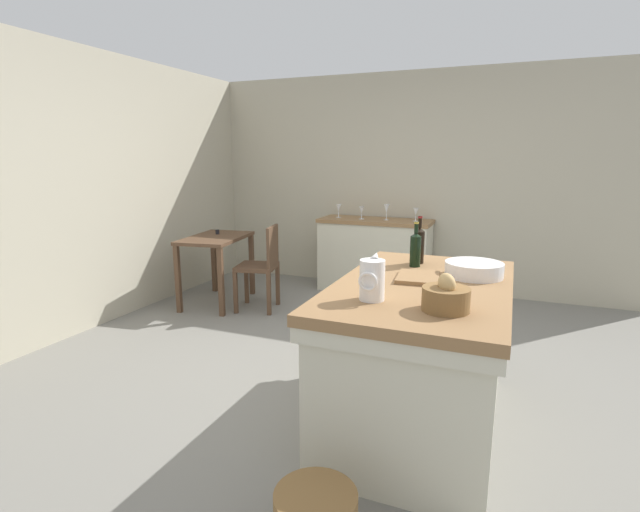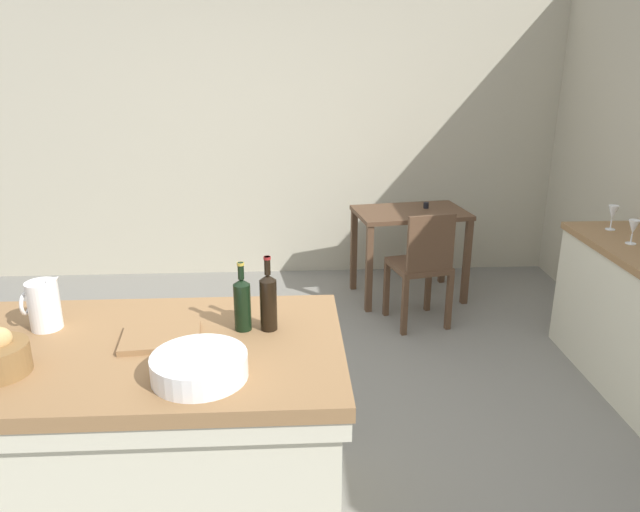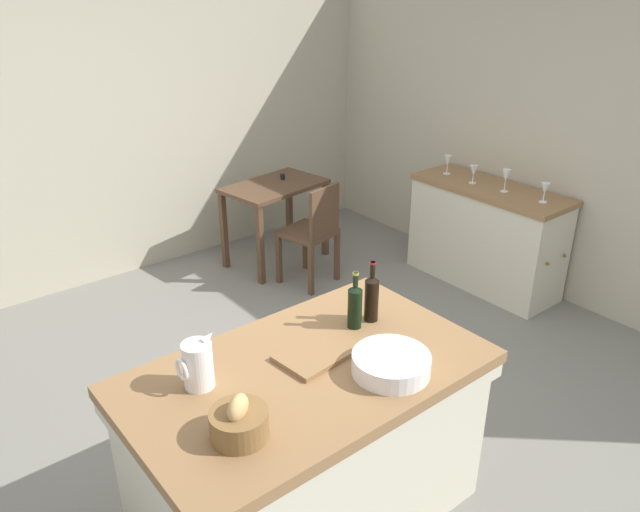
{
  "view_description": "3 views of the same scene",
  "coord_description": "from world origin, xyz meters",
  "px_view_note": "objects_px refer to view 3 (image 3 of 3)",
  "views": [
    {
      "loc": [
        -3.2,
        -1.12,
        1.62
      ],
      "look_at": [
        0.17,
        0.26,
        0.85
      ],
      "focal_mm": 26.54,
      "sensor_mm": 36.0,
      "label": 1
    },
    {
      "loc": [
        0.1,
        -2.87,
        2.03
      ],
      "look_at": [
        0.28,
        0.28,
        0.93
      ],
      "focal_mm": 33.8,
      "sensor_mm": 36.0,
      "label": 2
    },
    {
      "loc": [
        -1.88,
        -2.49,
        2.52
      ],
      "look_at": [
        0.32,
        0.25,
        0.87
      ],
      "focal_mm": 34.53,
      "sensor_mm": 36.0,
      "label": 3
    }
  ],
  "objects_px": {
    "wine_glass_far_left": "(545,189)",
    "wine_bottle_dark": "(372,297)",
    "wash_bowl": "(391,364)",
    "wine_glass_right": "(448,161)",
    "bread_basket": "(239,422)",
    "wooden_chair": "(313,231)",
    "cutting_board": "(313,356)",
    "side_cabinet": "(485,235)",
    "pitcher": "(198,365)",
    "wine_glass_left": "(506,176)",
    "island_table": "(307,440)",
    "wine_bottle_amber": "(355,305)",
    "wine_glass_middle": "(474,171)",
    "writing_desk": "(275,197)"
  },
  "relations": [
    {
      "from": "wooden_chair",
      "to": "wine_bottle_dark",
      "type": "bearing_deg",
      "value": -120.36
    },
    {
      "from": "pitcher",
      "to": "wash_bowl",
      "type": "xyz_separation_m",
      "value": [
        0.71,
        -0.45,
        -0.06
      ]
    },
    {
      "from": "writing_desk",
      "to": "wine_glass_right",
      "type": "distance_m",
      "value": 1.57
    },
    {
      "from": "side_cabinet",
      "to": "cutting_board",
      "type": "xyz_separation_m",
      "value": [
        -2.69,
        -1.02,
        0.46
      ]
    },
    {
      "from": "writing_desk",
      "to": "cutting_board",
      "type": "distance_m",
      "value": 2.96
    },
    {
      "from": "wine_glass_far_left",
      "to": "wine_glass_right",
      "type": "relative_size",
      "value": 0.94
    },
    {
      "from": "wine_glass_far_left",
      "to": "wine_glass_middle",
      "type": "height_order",
      "value": "wine_glass_far_left"
    },
    {
      "from": "cutting_board",
      "to": "wine_glass_far_left",
      "type": "distance_m",
      "value": 2.75
    },
    {
      "from": "bread_basket",
      "to": "wine_glass_left",
      "type": "height_order",
      "value": "bread_basket"
    },
    {
      "from": "wine_glass_left",
      "to": "wooden_chair",
      "type": "bearing_deg",
      "value": 137.57
    },
    {
      "from": "side_cabinet",
      "to": "wine_glass_right",
      "type": "height_order",
      "value": "wine_glass_right"
    },
    {
      "from": "wooden_chair",
      "to": "wine_bottle_amber",
      "type": "distance_m",
      "value": 2.26
    },
    {
      "from": "wooden_chair",
      "to": "wash_bowl",
      "type": "height_order",
      "value": "wash_bowl"
    },
    {
      "from": "island_table",
      "to": "writing_desk",
      "type": "xyz_separation_m",
      "value": [
        1.61,
        2.56,
        0.15
      ]
    },
    {
      "from": "wash_bowl",
      "to": "wine_glass_far_left",
      "type": "relative_size",
      "value": 2.27
    },
    {
      "from": "side_cabinet",
      "to": "wine_glass_right",
      "type": "bearing_deg",
      "value": 92.14
    },
    {
      "from": "writing_desk",
      "to": "wash_bowl",
      "type": "height_order",
      "value": "wash_bowl"
    },
    {
      "from": "wine_bottle_amber",
      "to": "wine_glass_middle",
      "type": "bearing_deg",
      "value": 25.36
    },
    {
      "from": "wine_glass_far_left",
      "to": "wine_bottle_dark",
      "type": "bearing_deg",
      "value": -168.45
    },
    {
      "from": "side_cabinet",
      "to": "bread_basket",
      "type": "relative_size",
      "value": 5.96
    },
    {
      "from": "cutting_board",
      "to": "wine_glass_right",
      "type": "xyz_separation_m",
      "value": [
        2.67,
        1.48,
        0.09
      ]
    },
    {
      "from": "wine_bottle_dark",
      "to": "wine_glass_left",
      "type": "relative_size",
      "value": 1.76
    },
    {
      "from": "wash_bowl",
      "to": "wine_bottle_dark",
      "type": "xyz_separation_m",
      "value": [
        0.24,
        0.39,
        0.09
      ]
    },
    {
      "from": "bread_basket",
      "to": "wine_bottle_dark",
      "type": "bearing_deg",
      "value": 17.8
    },
    {
      "from": "wooden_chair",
      "to": "writing_desk",
      "type": "bearing_deg",
      "value": 88.29
    },
    {
      "from": "wooden_chair",
      "to": "wine_glass_middle",
      "type": "xyz_separation_m",
      "value": [
        1.12,
        -0.75,
        0.49
      ]
    },
    {
      "from": "pitcher",
      "to": "wine_bottle_amber",
      "type": "bearing_deg",
      "value": -3.9
    },
    {
      "from": "wooden_chair",
      "to": "island_table",
      "type": "bearing_deg",
      "value": -128.92
    },
    {
      "from": "wine_glass_middle",
      "to": "island_table",
      "type": "bearing_deg",
      "value": -155.69
    },
    {
      "from": "wash_bowl",
      "to": "wine_glass_far_left",
      "type": "height_order",
      "value": "wine_glass_far_left"
    },
    {
      "from": "cutting_board",
      "to": "side_cabinet",
      "type": "bearing_deg",
      "value": 20.79
    },
    {
      "from": "wash_bowl",
      "to": "wine_bottle_amber",
      "type": "distance_m",
      "value": 0.42
    },
    {
      "from": "wash_bowl",
      "to": "wine_glass_right",
      "type": "xyz_separation_m",
      "value": [
        2.47,
        1.79,
        0.06
      ]
    },
    {
      "from": "wine_bottle_amber",
      "to": "wine_glass_right",
      "type": "xyz_separation_m",
      "value": [
        2.34,
        1.4,
        -0.02
      ]
    },
    {
      "from": "side_cabinet",
      "to": "cutting_board",
      "type": "bearing_deg",
      "value": -159.21
    },
    {
      "from": "writing_desk",
      "to": "wine_glass_left",
      "type": "relative_size",
      "value": 5.23
    },
    {
      "from": "wine_glass_far_left",
      "to": "island_table",
      "type": "bearing_deg",
      "value": -168.01
    },
    {
      "from": "cutting_board",
      "to": "wine_glass_left",
      "type": "xyz_separation_m",
      "value": [
        2.67,
        0.88,
        0.1
      ]
    },
    {
      "from": "cutting_board",
      "to": "wine_bottle_amber",
      "type": "xyz_separation_m",
      "value": [
        0.33,
        0.09,
        0.11
      ]
    },
    {
      "from": "bread_basket",
      "to": "wash_bowl",
      "type": "bearing_deg",
      "value": -5.43
    },
    {
      "from": "side_cabinet",
      "to": "pitcher",
      "type": "xyz_separation_m",
      "value": [
        -3.2,
        -0.88,
        0.56
      ]
    },
    {
      "from": "wine_glass_middle",
      "to": "wine_glass_far_left",
      "type": "bearing_deg",
      "value": -85.37
    },
    {
      "from": "wine_glass_left",
      "to": "pitcher",
      "type": "bearing_deg",
      "value": -166.89
    },
    {
      "from": "island_table",
      "to": "bread_basket",
      "type": "bearing_deg",
      "value": -158.19
    },
    {
      "from": "side_cabinet",
      "to": "wine_glass_middle",
      "type": "xyz_separation_m",
      "value": [
        -0.05,
        0.16,
        0.54
      ]
    },
    {
      "from": "wash_bowl",
      "to": "wine_glass_right",
      "type": "bearing_deg",
      "value": 35.91
    },
    {
      "from": "wine_glass_right",
      "to": "island_table",
      "type": "bearing_deg",
      "value": -150.83
    },
    {
      "from": "wooden_chair",
      "to": "wine_glass_left",
      "type": "xyz_separation_m",
      "value": [
        1.14,
        -1.05,
        0.51
      ]
    },
    {
      "from": "wooden_chair",
      "to": "cutting_board",
      "type": "relative_size",
      "value": 2.9
    },
    {
      "from": "wooden_chair",
      "to": "pitcher",
      "type": "height_order",
      "value": "pitcher"
    }
  ]
}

